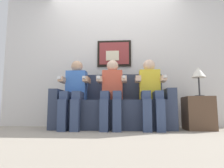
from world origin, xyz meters
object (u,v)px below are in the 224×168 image
at_px(couch, 113,109).
at_px(table_lamp, 198,74).
at_px(person_on_left, 74,90).
at_px(person_on_right, 151,90).
at_px(person_in_middle, 112,90).
at_px(side_table_right, 198,113).

height_order(couch, table_lamp, table_lamp).
xyz_separation_m(couch, person_on_left, (-0.59, -0.17, 0.29)).
distance_m(person_on_left, person_on_right, 1.19).
height_order(person_in_middle, person_on_right, same).
relative_size(couch, table_lamp, 4.15).
distance_m(person_on_right, side_table_right, 0.80).
distance_m(person_on_left, side_table_right, 1.93).
bearing_deg(person_in_middle, person_on_left, 180.00).
height_order(person_on_right, table_lamp, person_on_right).
distance_m(person_on_right, table_lamp, 0.79).
relative_size(person_in_middle, side_table_right, 2.22).
relative_size(person_in_middle, person_on_right, 1.00).
bearing_deg(person_on_left, person_in_middle, 0.00).
bearing_deg(person_on_left, person_on_right, 0.02).
distance_m(couch, person_on_right, 0.68).
height_order(couch, person_on_left, person_on_left).
height_order(couch, person_on_right, person_on_right).
distance_m(side_table_right, table_lamp, 0.61).
xyz_separation_m(person_on_right, table_lamp, (0.75, 0.06, 0.25)).
height_order(couch, side_table_right, couch).
xyz_separation_m(person_on_right, side_table_right, (0.71, 0.06, -0.36)).
height_order(person_on_left, table_lamp, person_on_left).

